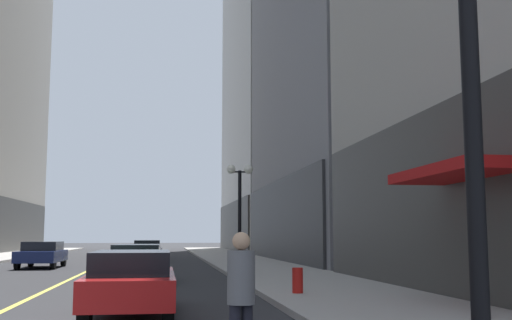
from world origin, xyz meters
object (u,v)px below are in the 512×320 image
object	(u,v)px
car_navy	(42,254)
fire_hydrant_right	(298,283)
car_white	(147,250)
pedestrian_in_grey_suit	(241,290)
car_red	(132,280)
traffic_light_near_right	(368,18)
street_lamp_right_mid	(240,194)
car_green	(137,261)

from	to	relation	value
car_navy	fire_hydrant_right	size ratio (longest dim) A/B	5.49
car_white	pedestrian_in_grey_suit	distance (m)	33.98
car_red	car_navy	world-z (taller)	same
traffic_light_near_right	fire_hydrant_right	bearing A→B (deg)	81.56
traffic_light_near_right	street_lamp_right_mid	xyz separation A→B (m)	(1.05, 18.83, -0.49)
traffic_light_near_right	car_navy	bearing A→B (deg)	106.21
car_red	car_navy	size ratio (longest dim) A/B	1.09
car_navy	pedestrian_in_grey_suit	world-z (taller)	pedestrian_in_grey_suit
car_red	pedestrian_in_grey_suit	bearing A→B (deg)	-74.51
car_navy	pedestrian_in_grey_suit	bearing A→B (deg)	-74.67
car_green	fire_hydrant_right	distance (m)	7.90
car_navy	street_lamp_right_mid	size ratio (longest dim) A/B	0.99
pedestrian_in_grey_suit	street_lamp_right_mid	size ratio (longest dim) A/B	0.38
car_green	pedestrian_in_grey_suit	xyz separation A→B (m)	(1.84, -15.05, 0.26)
car_red	car_green	bearing A→B (deg)	91.70
car_white	street_lamp_right_mid	xyz separation A→B (m)	(4.01, -17.05, 2.54)
car_green	car_white	world-z (taller)	same
car_red	car_navy	distance (m)	20.60
traffic_light_near_right	fire_hydrant_right	size ratio (longest dim) A/B	7.06
traffic_light_near_right	fire_hydrant_right	distance (m)	11.07
car_green	pedestrian_in_grey_suit	bearing A→B (deg)	-83.04
car_navy	street_lamp_right_mid	distance (m)	12.73
traffic_light_near_right	fire_hydrant_right	xyz separation A→B (m)	(1.55, 10.44, -3.34)
car_navy	car_white	world-z (taller)	same
car_red	street_lamp_right_mid	size ratio (longest dim) A/B	1.08
car_green	traffic_light_near_right	size ratio (longest dim) A/B	0.85
street_lamp_right_mid	fire_hydrant_right	xyz separation A→B (m)	(0.50, -8.38, -2.86)
traffic_light_near_right	street_lamp_right_mid	size ratio (longest dim) A/B	1.28
car_navy	traffic_light_near_right	xyz separation A→B (m)	(7.98, -27.44, 3.02)
car_red	car_white	size ratio (longest dim) A/B	1.14
street_lamp_right_mid	fire_hydrant_right	size ratio (longest dim) A/B	5.54
car_red	traffic_light_near_right	world-z (taller)	traffic_light_near_right
car_navy	street_lamp_right_mid	bearing A→B (deg)	-43.65
car_green	fire_hydrant_right	xyz separation A→B (m)	(4.38, -6.56, -0.32)
car_green	street_lamp_right_mid	bearing A→B (deg)	25.16
car_green	car_white	xyz separation A→B (m)	(-0.14, 18.87, -0.00)
pedestrian_in_grey_suit	street_lamp_right_mid	distance (m)	17.15
car_red	car_green	distance (m)	9.44
pedestrian_in_grey_suit	traffic_light_near_right	distance (m)	3.53
car_red	pedestrian_in_grey_suit	world-z (taller)	pedestrian_in_grey_suit
car_green	car_red	bearing A→B (deg)	-88.30
car_white	street_lamp_right_mid	size ratio (longest dim) A/B	0.95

